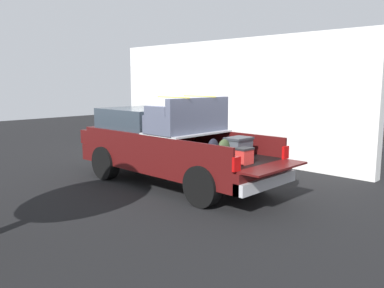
{
  "coord_description": "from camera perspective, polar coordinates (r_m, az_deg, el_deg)",
  "views": [
    {
      "loc": [
        -7.23,
        6.88,
        2.59
      ],
      "look_at": [
        -0.6,
        0.0,
        1.1
      ],
      "focal_mm": 37.84,
      "sensor_mm": 36.0,
      "label": 1
    }
  ],
  "objects": [
    {
      "name": "building_facade",
      "position": [
        13.86,
        5.0,
        6.29
      ],
      "size": [
        10.14,
        0.36,
        3.95
      ],
      "primitive_type": "cube",
      "color": "white",
      "rests_on": "ground_plane"
    },
    {
      "name": "trash_can",
      "position": [
        14.81,
        -2.51,
        0.72
      ],
      "size": [
        0.6,
        0.6,
        0.98
      ],
      "color": "#2D2D33",
      "rests_on": "ground_plane"
    },
    {
      "name": "pickup_truck",
      "position": [
        10.37,
        -3.83,
        -0.08
      ],
      "size": [
        6.05,
        2.06,
        2.23
      ],
      "color": "#470F0F",
      "rests_on": "ground_plane"
    },
    {
      "name": "ground_plane",
      "position": [
        10.31,
        -2.41,
        -5.69
      ],
      "size": [
        40.0,
        40.0,
        0.0
      ],
      "primitive_type": "plane",
      "color": "black"
    }
  ]
}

